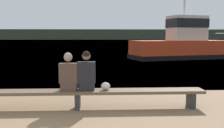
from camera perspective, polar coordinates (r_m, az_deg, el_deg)
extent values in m
plane|color=#426B8E|center=(128.40, -3.12, 5.48)|extent=(240.00, 240.00, 0.00)
cube|color=#384233|center=(152.33, -3.05, 6.74)|extent=(600.00, 12.00, 6.00)
cube|color=brown|center=(6.56, -7.87, -6.31)|extent=(6.59, 0.50, 0.08)
cube|color=#2D2D33|center=(7.01, 17.58, -7.75)|extent=(0.12, 0.43, 0.41)
cube|color=#2D2D33|center=(6.62, -7.83, -8.35)|extent=(0.12, 0.43, 0.41)
cube|color=#4C382D|center=(6.63, -9.78, -4.97)|extent=(0.40, 0.39, 0.20)
cube|color=#4C382D|center=(6.48, -9.94, -2.05)|extent=(0.46, 0.22, 0.51)
sphere|color=tan|center=(6.43, -10.01, 1.50)|extent=(0.22, 0.22, 0.22)
sphere|color=gray|center=(6.41, -10.03, 1.73)|extent=(0.20, 0.20, 0.20)
cube|color=black|center=(6.59, -5.78, -4.98)|extent=(0.40, 0.39, 0.20)
cube|color=black|center=(6.43, -5.86, -1.89)|extent=(0.46, 0.22, 0.54)
sphere|color=#846047|center=(6.38, -5.90, 1.85)|extent=(0.22, 0.22, 0.22)
sphere|color=black|center=(6.37, -5.92, 2.08)|extent=(0.20, 0.20, 0.20)
ellipsoid|color=beige|center=(6.51, -1.49, -5.10)|extent=(0.24, 0.17, 0.20)
cube|color=red|center=(22.11, 15.65, 3.22)|extent=(9.07, 5.07, 1.53)
cube|color=black|center=(22.14, 15.61, 1.72)|extent=(9.27, 5.23, 0.37)
cube|color=beige|center=(22.32, 16.73, 7.83)|extent=(3.36, 2.50, 2.06)
cube|color=black|center=(22.34, 16.76, 8.89)|extent=(3.44, 2.58, 0.74)
cylinder|color=#B2B2B7|center=(22.36, 16.26, 13.88)|extent=(0.14, 0.14, 2.63)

